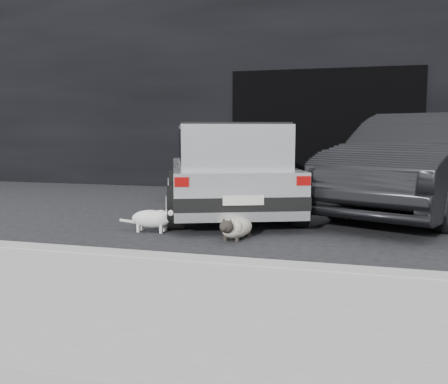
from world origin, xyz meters
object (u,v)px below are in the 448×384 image
(cat_white, at_px, (154,218))
(silver_hatchback, at_px, (227,165))
(second_car, at_px, (423,164))
(cat_siamese, at_px, (235,228))

(cat_white, bearing_deg, silver_hatchback, 162.16)
(silver_hatchback, relative_size, second_car, 0.87)
(cat_siamese, xyz_separation_m, cat_white, (-1.12, 0.15, 0.04))
(cat_siamese, relative_size, cat_white, 1.12)
(silver_hatchback, height_order, second_car, second_car)
(silver_hatchback, bearing_deg, second_car, -6.76)
(silver_hatchback, distance_m, second_car, 3.04)
(silver_hatchback, bearing_deg, cat_siamese, -93.36)
(second_car, height_order, cat_white, second_car)
(second_car, bearing_deg, cat_siamese, -108.73)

